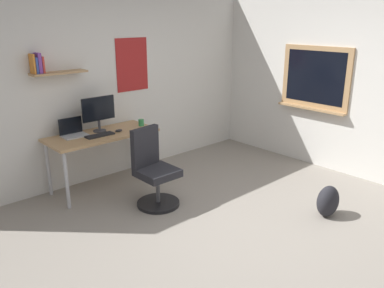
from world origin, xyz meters
name	(u,v)px	position (x,y,z in m)	size (l,w,h in m)	color
ground_plane	(243,234)	(0.00, 0.00, 0.00)	(5.20, 5.20, 0.00)	gray
wall_back	(113,84)	(0.00, 2.45, 1.30)	(5.00, 0.30, 2.60)	silver
wall_right	(363,86)	(2.45, 0.03, 1.30)	(0.22, 5.00, 2.60)	silver
desk	(102,139)	(-0.46, 2.05, 0.68)	(1.41, 0.64, 0.75)	tan
office_chair	(154,173)	(-0.27, 1.21, 0.41)	(0.52, 0.52, 0.95)	black
laptop	(73,132)	(-0.78, 2.20, 0.81)	(0.31, 0.21, 0.23)	#ADAFB5
monitor_primary	(99,112)	(-0.43, 2.15, 1.02)	(0.46, 0.17, 0.46)	#38383D
keyboard	(100,135)	(-0.53, 1.97, 0.76)	(0.37, 0.13, 0.02)	black
computer_mouse	(119,131)	(-0.25, 1.97, 0.77)	(0.10, 0.06, 0.03)	#262628
coffee_mug	(141,123)	(0.15, 2.02, 0.80)	(0.08, 0.08, 0.09)	#338C4C
backpack	(328,201)	(1.02, -0.39, 0.18)	(0.32, 0.22, 0.37)	#232328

